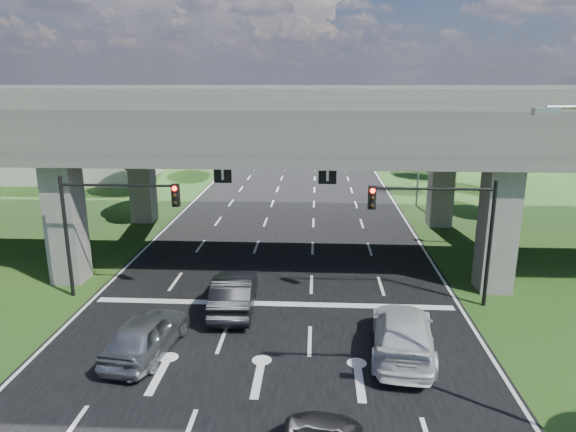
# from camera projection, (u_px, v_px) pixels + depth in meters

# --- Properties ---
(ground) EXTENTS (160.00, 160.00, 0.00)m
(ground) POSITION_uv_depth(u_px,v_px,m) (266.00, 340.00, 21.05)
(ground) COLOR #1B4115
(ground) RESTS_ON ground
(road) EXTENTS (18.00, 120.00, 0.03)m
(road) POSITION_uv_depth(u_px,v_px,m) (282.00, 258.00, 30.70)
(road) COLOR black
(road) RESTS_ON ground
(overpass) EXTENTS (80.00, 15.00, 10.00)m
(overpass) POSITION_uv_depth(u_px,v_px,m) (284.00, 122.00, 30.61)
(overpass) COLOR #353330
(overpass) RESTS_ON ground
(warehouse) EXTENTS (20.00, 10.00, 4.00)m
(warehouse) POSITION_uv_depth(u_px,v_px,m) (59.00, 160.00, 55.73)
(warehouse) COLOR #9E9E99
(warehouse) RESTS_ON ground
(signal_right) EXTENTS (5.76, 0.54, 6.00)m
(signal_right) POSITION_uv_depth(u_px,v_px,m) (444.00, 220.00, 23.36)
(signal_right) COLOR black
(signal_right) RESTS_ON ground
(signal_left) EXTENTS (5.76, 0.54, 6.00)m
(signal_left) POSITION_uv_depth(u_px,v_px,m) (108.00, 215.00, 24.21)
(signal_left) COLOR black
(signal_left) RESTS_ON ground
(streetlight_far) EXTENTS (3.38, 0.25, 10.00)m
(streetlight_far) POSITION_uv_depth(u_px,v_px,m) (416.00, 137.00, 42.17)
(streetlight_far) COLOR gray
(streetlight_far) RESTS_ON ground
(streetlight_beyond) EXTENTS (3.38, 0.25, 10.00)m
(streetlight_beyond) POSITION_uv_depth(u_px,v_px,m) (389.00, 122.00, 57.62)
(streetlight_beyond) COLOR gray
(streetlight_beyond) RESTS_ON ground
(tree_left_near) EXTENTS (4.50, 4.50, 7.80)m
(tree_left_near) POSITION_uv_depth(u_px,v_px,m) (138.00, 144.00, 45.67)
(tree_left_near) COLOR black
(tree_left_near) RESTS_ON ground
(tree_left_mid) EXTENTS (3.91, 3.90, 6.76)m
(tree_left_mid) POSITION_uv_depth(u_px,v_px,m) (136.00, 141.00, 53.72)
(tree_left_mid) COLOR black
(tree_left_mid) RESTS_ON ground
(tree_left_far) EXTENTS (4.80, 4.80, 8.32)m
(tree_left_far) POSITION_uv_depth(u_px,v_px,m) (192.00, 126.00, 60.98)
(tree_left_far) COLOR black
(tree_left_far) RESTS_ON ground
(tree_right_near) EXTENTS (4.20, 4.20, 7.28)m
(tree_right_near) POSITION_uv_depth(u_px,v_px,m) (440.00, 147.00, 46.22)
(tree_right_near) COLOR black
(tree_right_near) RESTS_ON ground
(tree_right_mid) EXTENTS (3.91, 3.90, 6.76)m
(tree_right_mid) POSITION_uv_depth(u_px,v_px,m) (451.00, 141.00, 53.87)
(tree_right_mid) COLOR black
(tree_right_mid) RESTS_ON ground
(tree_right_far) EXTENTS (4.50, 4.50, 7.80)m
(tree_right_far) POSITION_uv_depth(u_px,v_px,m) (401.00, 128.00, 61.64)
(tree_right_far) COLOR black
(tree_right_far) RESTS_ON ground
(car_silver) EXTENTS (2.55, 4.98, 1.62)m
(car_silver) POSITION_uv_depth(u_px,v_px,m) (146.00, 334.00, 19.78)
(car_silver) COLOR #9A9DA1
(car_silver) RESTS_ON road
(car_dark) EXTENTS (2.07, 5.28, 1.71)m
(car_dark) POSITION_uv_depth(u_px,v_px,m) (234.00, 292.00, 23.62)
(car_dark) COLOR black
(car_dark) RESTS_ON road
(car_white) EXTENTS (3.02, 5.98, 1.67)m
(car_white) POSITION_uv_depth(u_px,v_px,m) (403.00, 333.00, 19.81)
(car_white) COLOR silver
(car_white) RESTS_ON road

